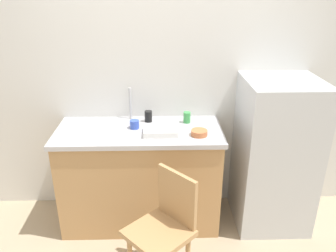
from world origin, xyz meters
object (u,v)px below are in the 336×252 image
object	(u,v)px
refrigerator	(274,155)
cup_blue	(135,124)
chair	(165,226)
dish_tray	(161,131)
terracotta_bowl	(199,133)
cup_green	(187,117)
cup_black	(148,116)

from	to	relation	value
refrigerator	cup_blue	size ratio (longest dim) A/B	16.86
chair	cup_blue	distance (m)	0.92
dish_tray	cup_blue	bearing A→B (deg)	151.97
refrigerator	cup_blue	world-z (taller)	refrigerator
terracotta_bowl	cup_blue	distance (m)	0.57
cup_green	cup_blue	bearing A→B (deg)	-165.67
refrigerator	cup_blue	distance (m)	1.28
cup_green	terracotta_bowl	bearing A→B (deg)	-73.78
refrigerator	cup_green	world-z (taller)	refrigerator
dish_tray	terracotta_bowl	world-z (taller)	dish_tray
terracotta_bowl	cup_green	distance (m)	0.29
refrigerator	cup_green	size ratio (longest dim) A/B	14.04
cup_black	chair	bearing A→B (deg)	-81.69
cup_black	cup_green	size ratio (longest dim) A/B	1.02
terracotta_bowl	cup_blue	xyz separation A→B (m)	(-0.54, 0.16, 0.01)
chair	cup_blue	xyz separation A→B (m)	(-0.25, 0.75, 0.48)
dish_tray	cup_green	size ratio (longest dim) A/B	2.87
cup_blue	cup_green	size ratio (longest dim) A/B	0.83
cup_black	refrigerator	bearing A→B (deg)	-9.81
cup_black	cup_blue	world-z (taller)	cup_black
terracotta_bowl	cup_green	world-z (taller)	cup_green
dish_tray	terracotta_bowl	bearing A→B (deg)	-7.07
refrigerator	dish_tray	size ratio (longest dim) A/B	4.89
chair	terracotta_bowl	distance (m)	0.81
dish_tray	terracotta_bowl	size ratio (longest dim) A/B	2.07
chair	dish_tray	xyz separation A→B (m)	(-0.02, 0.63, 0.46)
cup_blue	dish_tray	bearing A→B (deg)	-28.03
chair	terracotta_bowl	size ratio (longest dim) A/B	6.57
chair	cup_black	size ratio (longest dim) A/B	8.93
cup_blue	cup_green	bearing A→B (deg)	14.33
chair	cup_green	bearing A→B (deg)	122.75
cup_black	cup_green	distance (m)	0.35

